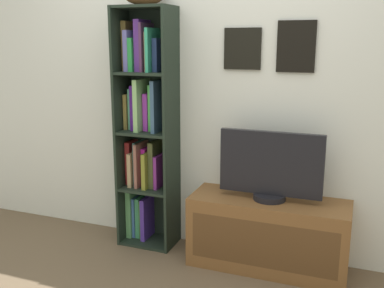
% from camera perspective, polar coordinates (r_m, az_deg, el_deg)
% --- Properties ---
extents(back_wall, '(4.80, 0.08, 2.49)m').
position_cam_1_polar(back_wall, '(3.28, 0.95, 7.76)').
color(back_wall, white).
rests_on(back_wall, ground).
extents(bookshelf, '(0.42, 0.28, 1.80)m').
position_cam_1_polar(bookshelf, '(3.36, -6.01, 2.05)').
color(bookshelf, '#1E2B21').
rests_on(bookshelf, ground).
extents(tv_stand, '(1.08, 0.39, 0.50)m').
position_cam_1_polar(tv_stand, '(3.17, 9.75, -11.32)').
color(tv_stand, brown).
rests_on(tv_stand, ground).
extents(television, '(0.69, 0.22, 0.47)m').
position_cam_1_polar(television, '(3.01, 10.11, -2.94)').
color(television, black).
rests_on(television, tv_stand).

